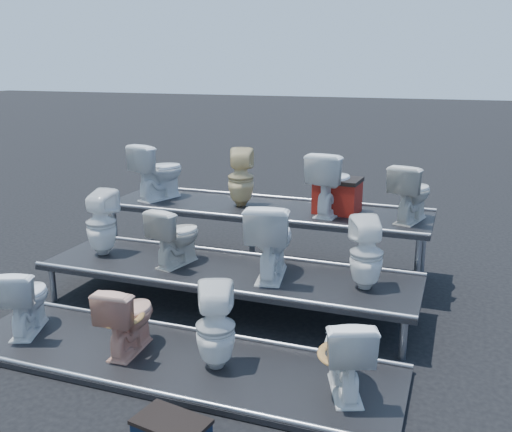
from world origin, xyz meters
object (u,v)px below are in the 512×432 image
(toilet_1, at_px, (128,317))
(toilet_10, at_px, (331,183))
(toilet_6, at_px, (271,239))
(toilet_7, at_px, (366,253))
(toilet_2, at_px, (216,327))
(toilet_11, at_px, (411,192))
(toilet_0, at_px, (25,299))
(toilet_8, at_px, (159,171))
(toilet_3, at_px, (346,353))
(toilet_4, at_px, (101,223))
(toilet_5, at_px, (176,236))
(toilet_9, at_px, (241,178))
(red_crate, at_px, (337,197))

(toilet_1, distance_m, toilet_10, 3.03)
(toilet_6, bearing_deg, toilet_7, 170.42)
(toilet_2, relative_size, toilet_7, 1.04)
(toilet_2, relative_size, toilet_11, 1.13)
(toilet_0, xyz_separation_m, toilet_8, (0.08, 2.60, 0.84))
(toilet_7, relative_size, toilet_11, 1.08)
(toilet_1, relative_size, toilet_3, 0.96)
(toilet_1, distance_m, toilet_4, 1.80)
(toilet_4, height_order, toilet_11, toilet_11)
(toilet_8, distance_m, toilet_10, 2.40)
(toilet_5, bearing_deg, toilet_9, -89.77)
(red_crate, bearing_deg, toilet_9, -171.53)
(toilet_8, distance_m, red_crate, 2.48)
(toilet_8, bearing_deg, toilet_2, 145.92)
(toilet_8, distance_m, toilet_9, 1.21)
(toilet_7, bearing_deg, toilet_3, 69.17)
(toilet_2, bearing_deg, toilet_1, -21.50)
(toilet_7, relative_size, toilet_9, 0.99)
(toilet_7, distance_m, toilet_11, 1.38)
(toilet_5, bearing_deg, toilet_4, 12.30)
(toilet_3, height_order, red_crate, red_crate)
(toilet_2, distance_m, toilet_10, 2.75)
(toilet_7, relative_size, toilet_8, 0.97)
(toilet_8, bearing_deg, toilet_3, 158.88)
(toilet_2, relative_size, toilet_5, 1.16)
(toilet_2, xyz_separation_m, toilet_4, (-2.04, 1.30, 0.40))
(toilet_3, bearing_deg, toilet_6, -70.77)
(toilet_5, bearing_deg, toilet_7, -167.70)
(toilet_2, relative_size, toilet_6, 0.94)
(toilet_9, relative_size, red_crate, 1.40)
(toilet_9, relative_size, toilet_11, 1.09)
(toilet_2, xyz_separation_m, toilet_6, (0.07, 1.30, 0.43))
(toilet_10, bearing_deg, toilet_1, 70.60)
(toilet_8, xyz_separation_m, toilet_10, (2.40, 0.00, 0.01))
(toilet_3, height_order, toilet_8, toilet_8)
(toilet_2, distance_m, toilet_6, 1.37)
(toilet_9, height_order, toilet_11, toilet_9)
(toilet_3, xyz_separation_m, toilet_6, (-1.08, 1.30, 0.46))
(toilet_6, bearing_deg, toilet_11, -144.71)
(toilet_3, bearing_deg, toilet_1, -20.44)
(toilet_2, bearing_deg, toilet_4, -53.98)
(toilet_0, height_order, toilet_8, toilet_8)
(toilet_1, relative_size, toilet_4, 0.87)
(toilet_9, bearing_deg, toilet_6, 107.60)
(toilet_5, xyz_separation_m, toilet_9, (0.28, 1.30, 0.44))
(toilet_1, distance_m, toilet_9, 2.73)
(toilet_6, xyz_separation_m, toilet_7, (1.01, 0.00, -0.04))
(toilet_3, relative_size, toilet_8, 0.91)
(toilet_7, bearing_deg, toilet_2, 26.45)
(toilet_6, height_order, toilet_11, toilet_11)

